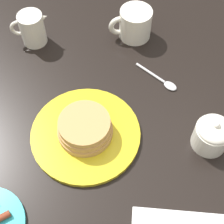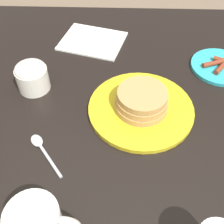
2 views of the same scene
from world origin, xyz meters
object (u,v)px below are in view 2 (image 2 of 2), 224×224
Objects in this scene: side_plate_bacon at (220,66)px; pancake_plate at (141,105)px; sugar_bowl at (32,76)px; spoon at (42,148)px; napkin at (93,41)px.

pancake_plate is at bearing -143.32° from side_plate_bacon.
pancake_plate is 2.93× the size of sugar_bowl.
sugar_bowl reaches higher than spoon.
pancake_plate is 0.26m from spoon.
sugar_bowl is (-0.51, -0.10, 0.03)m from side_plate_bacon.
side_plate_bacon reaches higher than napkin.
pancake_plate reaches higher than napkin.
side_plate_bacon is 1.43× the size of spoon.
pancake_plate reaches higher than side_plate_bacon.
spoon is (-0.08, -0.41, 0.00)m from napkin.
sugar_bowl is 0.21m from spoon.
side_plate_bacon is 1.83× the size of sugar_bowl.
side_plate_bacon is (0.23, 0.17, -0.01)m from pancake_plate.
spoon is at bearing -73.54° from sugar_bowl.
side_plate_bacon reaches higher than spoon.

